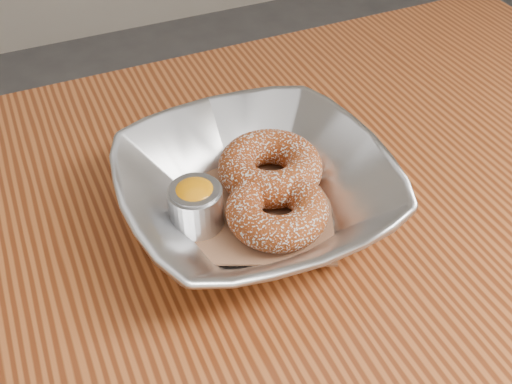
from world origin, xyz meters
name	(u,v)px	position (x,y,z in m)	size (l,w,h in m)	color
table	(241,353)	(0.00, 0.00, 0.65)	(1.20, 0.80, 0.75)	brown
serving_bowl	(256,191)	(0.05, 0.08, 0.78)	(0.25, 0.25, 0.06)	#B9BBC0
parchment	(256,208)	(0.05, 0.08, 0.76)	(0.14, 0.14, 0.00)	brown
donut_back	(270,167)	(0.08, 0.11, 0.78)	(0.10, 0.10, 0.04)	#8D3712
donut_front	(277,210)	(0.06, 0.05, 0.78)	(0.10, 0.10, 0.03)	#8D3712
ramekin	(196,204)	(-0.01, 0.08, 0.78)	(0.05, 0.05, 0.05)	#B9BBC0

